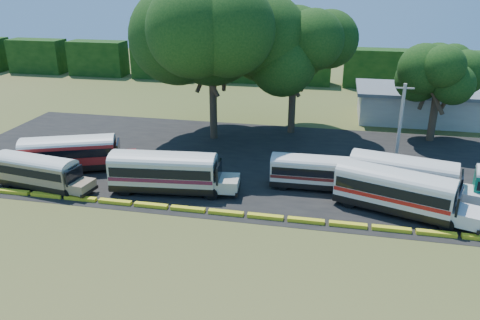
% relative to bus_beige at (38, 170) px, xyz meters
% --- Properties ---
extents(ground, '(160.00, 160.00, 0.00)m').
position_rel_bus_beige_xyz_m(ground, '(17.96, -2.41, -1.68)').
color(ground, '#37531B').
rests_on(ground, ground).
extents(asphalt_strip, '(64.00, 24.00, 0.02)m').
position_rel_bus_beige_xyz_m(asphalt_strip, '(18.96, 9.59, -1.67)').
color(asphalt_strip, black).
rests_on(asphalt_strip, ground).
extents(curb, '(53.70, 0.45, 0.30)m').
position_rel_bus_beige_xyz_m(curb, '(17.96, -1.41, -1.53)').
color(curb, yellow).
rests_on(curb, ground).
extents(terminal_building, '(19.00, 9.00, 4.00)m').
position_rel_bus_beige_xyz_m(terminal_building, '(35.96, 27.59, 0.36)').
color(terminal_building, beige).
rests_on(terminal_building, ground).
extents(treeline_backdrop, '(130.00, 4.00, 6.00)m').
position_rel_bus_beige_xyz_m(treeline_backdrop, '(17.96, 45.59, 1.32)').
color(treeline_backdrop, black).
rests_on(treeline_backdrop, ground).
extents(bus_beige, '(9.11, 3.41, 2.92)m').
position_rel_bus_beige_xyz_m(bus_beige, '(0.00, 0.00, 0.00)').
color(bus_beige, black).
rests_on(bus_beige, ground).
extents(bus_red, '(10.30, 5.93, 3.32)m').
position_rel_bus_beige_xyz_m(bus_red, '(0.76, 4.06, 0.23)').
color(bus_red, black).
rests_on(bus_red, ground).
extents(bus_cream_west, '(10.80, 3.66, 3.48)m').
position_rel_bus_beige_xyz_m(bus_cream_west, '(10.77, 1.50, 0.29)').
color(bus_cream_west, black).
rests_on(bus_cream_west, ground).
extents(bus_cream_east, '(8.91, 2.36, 2.92)m').
position_rel_bus_beige_xyz_m(bus_cream_east, '(22.84, 4.68, -0.03)').
color(bus_cream_east, black).
rests_on(bus_cream_east, ground).
extents(bus_white_red, '(10.74, 5.85, 3.44)m').
position_rel_bus_beige_xyz_m(bus_white_red, '(28.94, 1.58, 0.27)').
color(bus_white_red, black).
rests_on(bus_white_red, ground).
extents(bus_white_blue, '(10.41, 4.69, 3.32)m').
position_rel_bus_beige_xyz_m(bus_white_blue, '(29.89, 4.84, 0.20)').
color(bus_white_blue, black).
rests_on(bus_white_blue, ground).
extents(tree_west, '(14.50, 14.50, 16.57)m').
position_rel_bus_beige_xyz_m(tree_west, '(11.04, 15.76, 9.55)').
color(tree_west, '#3B2F1D').
rests_on(tree_west, ground).
extents(tree_center, '(10.50, 10.50, 13.99)m').
position_rel_bus_beige_xyz_m(tree_center, '(19.22, 19.55, 8.42)').
color(tree_center, '#3B2F1D').
rests_on(tree_center, ground).
extents(tree_east, '(7.26, 7.26, 10.30)m').
position_rel_bus_beige_xyz_m(tree_east, '(34.40, 19.73, 5.89)').
color(tree_east, '#3B2F1D').
rests_on(tree_east, ground).
extents(utility_pole, '(1.60, 0.30, 8.04)m').
position_rel_bus_beige_xyz_m(utility_pole, '(29.81, 10.55, 2.46)').
color(utility_pole, gray).
rests_on(utility_pole, ground).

